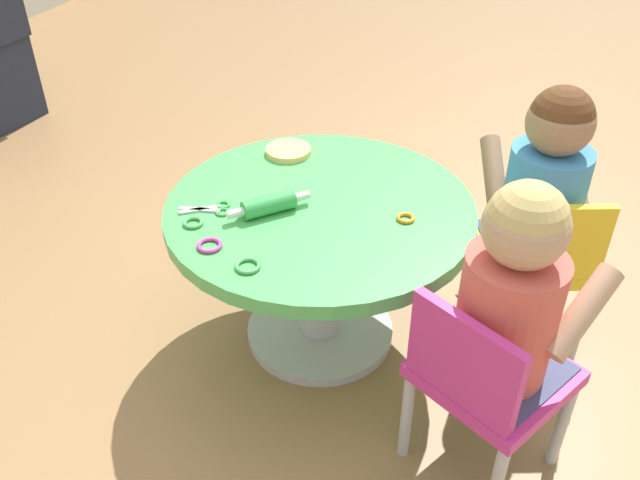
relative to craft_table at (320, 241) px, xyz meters
The scene contains 13 objects.
ground_plane 0.35m from the craft_table, ahead, with size 10.00×10.00×0.00m, color #9E7247.
craft_table is the anchor object (origin of this frame).
child_chair_left 0.60m from the craft_table, 123.37° to the right, with size 0.41×0.41×0.54m.
seated_child_left 0.62m from the craft_table, 119.53° to the right, with size 0.43×0.41×0.51m.
child_chair_right 0.60m from the craft_table, 73.46° to the right, with size 0.38×0.38×0.54m.
seated_child_right 0.62m from the craft_table, 69.62° to the right, with size 0.42×0.37×0.51m.
rolling_pin 0.20m from the craft_table, 126.17° to the left, with size 0.18×0.18×0.05m.
craft_scissors 0.31m from the craft_table, 114.44° to the left, with size 0.10×0.14×0.01m.
playdough_blob_0 0.33m from the craft_table, 37.09° to the left, with size 0.14×0.14×0.02m, color #F2CC72.
cookie_cutter_0 0.35m from the craft_table, 144.72° to the left, with size 0.06×0.06×0.01m, color #D83FA5.
cookie_cutter_1 0.36m from the craft_table, 125.25° to the left, with size 0.05×0.05×0.01m, color #4CB259.
cookie_cutter_2 0.26m from the craft_table, 89.35° to the right, with size 0.05×0.05×0.01m, color orange.
cookie_cutter_3 0.35m from the craft_table, 167.41° to the left, with size 0.06×0.06×0.01m, color #4CB259.
Camera 1 is at (-1.41, -0.48, 1.40)m, focal length 37.11 mm.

